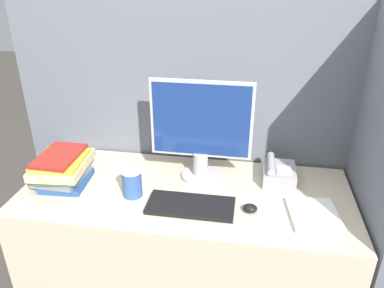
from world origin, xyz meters
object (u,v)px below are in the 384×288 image
(mouse, at_px, (250,208))
(desk_telephone, at_px, (278,173))
(coffee_cup, at_px, (132,183))
(keyboard, at_px, (191,206))
(book_stack, at_px, (62,169))
(monitor, at_px, (201,132))

(mouse, relative_size, desk_telephone, 0.33)
(coffee_cup, bearing_deg, keyboard, -10.32)
(mouse, bearing_deg, desk_telephone, 65.48)
(mouse, height_order, coffee_cup, coffee_cup)
(book_stack, bearing_deg, monitor, 14.61)
(keyboard, distance_m, book_stack, 0.64)
(desk_telephone, bearing_deg, mouse, -114.52)
(monitor, relative_size, desk_telephone, 2.57)
(keyboard, bearing_deg, desk_telephone, 37.04)
(keyboard, bearing_deg, mouse, 2.81)
(monitor, distance_m, mouse, 0.42)
(book_stack, bearing_deg, keyboard, -8.42)
(keyboard, xyz_separation_m, mouse, (0.25, 0.01, 0.01))
(keyboard, relative_size, desk_telephone, 1.97)
(book_stack, height_order, desk_telephone, book_stack)
(monitor, height_order, coffee_cup, monitor)
(mouse, relative_size, coffee_cup, 0.47)
(monitor, xyz_separation_m, desk_telephone, (0.37, 0.03, -0.20))
(monitor, relative_size, book_stack, 1.60)
(keyboard, height_order, mouse, mouse)
(mouse, bearing_deg, monitor, 135.31)
(mouse, xyz_separation_m, book_stack, (-0.88, 0.08, 0.06))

